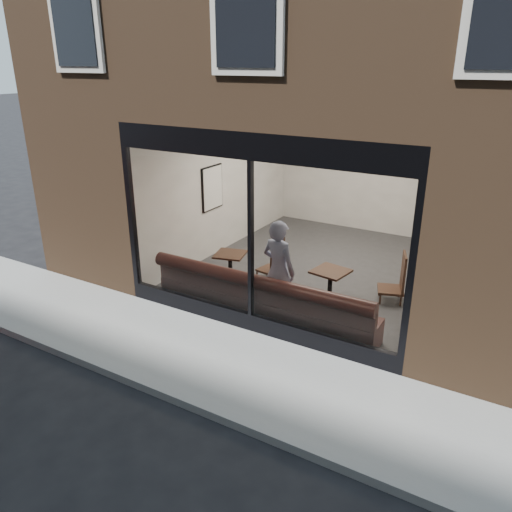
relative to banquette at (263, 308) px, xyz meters
The scene contains 21 objects.
ground 2.46m from the banquette, 90.00° to the right, with size 120.00×120.00×0.00m, color black.
sidewalk_near 1.47m from the banquette, 90.00° to the right, with size 40.00×2.00×0.01m, color gray.
kerb_near 2.51m from the banquette, 90.00° to the right, with size 40.00×0.10×0.12m, color gray.
host_building_pier_left 6.84m from the banquette, 124.05° to the left, with size 2.50×12.00×3.20m, color brown.
host_building_backfill 8.66m from the banquette, 90.00° to the left, with size 5.00×6.00×3.20m, color brown.
cafe_floor 2.56m from the banquette, 90.00° to the left, with size 6.00×6.00×0.00m, color #2D2D30.
cafe_ceiling 3.91m from the banquette, 90.00° to the left, with size 6.00×6.00×0.00m, color white.
cafe_wall_back 5.71m from the banquette, 90.00° to the left, with size 5.00×5.00×0.00m, color beige.
cafe_wall_left 3.82m from the banquette, 134.32° to the left, with size 6.00×6.00×0.00m, color beige.
cafe_wall_right 3.82m from the banquette, 45.68° to the left, with size 6.00×6.00×0.00m, color beige.
storefront_kick 0.41m from the banquette, 90.00° to the right, with size 5.00×0.10×0.30m, color black.
storefront_header 2.80m from the banquette, 90.00° to the right, with size 5.00×0.10×0.40m, color black.
storefront_mullion 1.38m from the banquette, 90.00° to the right, with size 0.06×0.10×2.50m, color black.
storefront_glass 1.39m from the banquette, 90.00° to the right, with size 4.80×4.80×0.00m, color white.
banquette is the anchor object (origin of this frame).
person 0.70m from the banquette, 54.81° to the left, with size 0.64×0.42×1.74m, color #8B94B7.
cafe_table_left 1.43m from the banquette, 147.51° to the left, with size 0.54×0.54×0.03m, color #321E13.
cafe_table_right 1.33m from the banquette, 48.16° to the left, with size 0.57×0.57×0.04m, color #321E13.
cafe_chair_left 1.64m from the banquette, 114.94° to the left, with size 0.41×0.41×0.04m, color #321E13.
cafe_chair_right 2.44m from the banquette, 47.03° to the left, with size 0.46×0.46×0.04m, color #321E13.
wall_poster 3.49m from the banquette, 139.58° to the left, with size 0.02×0.68×0.90m, color white.
Camera 1 is at (3.71, -4.12, 4.14)m, focal length 35.00 mm.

